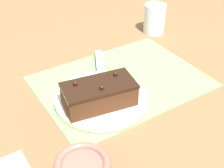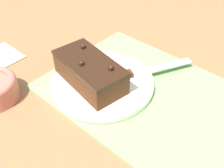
# 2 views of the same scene
# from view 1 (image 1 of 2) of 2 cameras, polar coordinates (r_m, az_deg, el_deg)

# --- Properties ---
(ground_plane) EXTENTS (3.00, 3.00, 0.00)m
(ground_plane) POSITION_cam_1_polar(r_m,az_deg,el_deg) (0.89, 1.69, 0.42)
(ground_plane) COLOR olive
(placemat_woven) EXTENTS (0.46, 0.34, 0.00)m
(placemat_woven) POSITION_cam_1_polar(r_m,az_deg,el_deg) (0.89, 1.69, 0.52)
(placemat_woven) COLOR #7AB266
(placemat_woven) RESTS_ON ground_plane
(cake_plate) EXTENTS (0.24, 0.24, 0.01)m
(cake_plate) POSITION_cam_1_polar(r_m,az_deg,el_deg) (0.81, -1.98, -2.65)
(cake_plate) COLOR white
(cake_plate) RESTS_ON placemat_woven
(chocolate_cake) EXTENTS (0.19, 0.12, 0.07)m
(chocolate_cake) POSITION_cam_1_polar(r_m,az_deg,el_deg) (0.77, -2.38, -1.82)
(chocolate_cake) COLOR #512D19
(chocolate_cake) RESTS_ON cake_plate
(serving_knife) EXTENTS (0.13, 0.23, 0.01)m
(serving_knife) POSITION_cam_1_polar(r_m,az_deg,el_deg) (0.87, -1.88, 0.99)
(serving_knife) COLOR #472D19
(serving_knife) RESTS_ON cake_plate
(drinking_glass) EXTENTS (0.08, 0.08, 0.10)m
(drinking_glass) POSITION_cam_1_polar(r_m,az_deg,el_deg) (1.15, 7.79, 11.75)
(drinking_glass) COLOR white
(drinking_glass) RESTS_ON ground_plane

